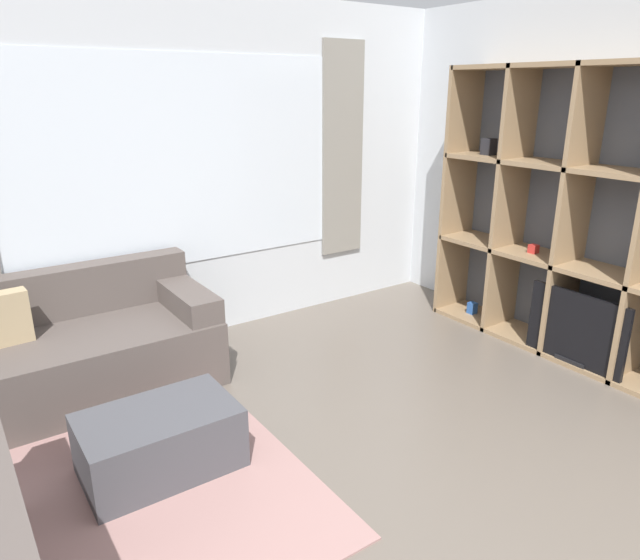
# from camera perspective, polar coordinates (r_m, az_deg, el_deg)

# --- Properties ---
(wall_back) EXTENTS (6.21, 0.11, 2.70)m
(wall_back) POSITION_cam_1_polar(r_m,az_deg,el_deg) (4.65, -13.88, 10.20)
(wall_back) COLOR silver
(wall_back) RESTS_ON ground_plane
(wall_right) EXTENTS (0.07, 4.47, 2.70)m
(wall_right) POSITION_cam_1_polar(r_m,az_deg,el_deg) (4.98, 23.29, 9.69)
(wall_right) COLOR silver
(wall_right) RESTS_ON ground_plane
(area_rug) EXTENTS (2.32, 2.22, 0.01)m
(area_rug) POSITION_cam_1_polar(r_m,az_deg,el_deg) (3.37, -24.13, -19.49)
(area_rug) COLOR gray
(area_rug) RESTS_ON ground_plane
(shelving_unit) EXTENTS (0.43, 2.30, 2.17)m
(shelving_unit) POSITION_cam_1_polar(r_m,az_deg,el_deg) (4.71, 24.30, 5.45)
(shelving_unit) COLOR #515660
(shelving_unit) RESTS_ON ground_plane
(couch_main) EXTENTS (1.96, 0.88, 0.81)m
(couch_main) POSITION_cam_1_polar(r_m,az_deg,el_deg) (4.21, -24.33, -6.81)
(couch_main) COLOR #564C47
(couch_main) RESTS_ON ground_plane
(ottoman) EXTENTS (0.82, 0.51, 0.36)m
(ottoman) POSITION_cam_1_polar(r_m,az_deg,el_deg) (3.33, -15.71, -15.28)
(ottoman) COLOR #47474C
(ottoman) RESTS_ON ground_plane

